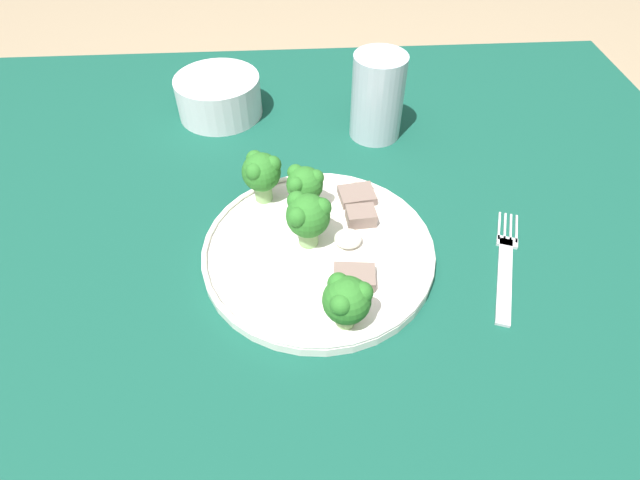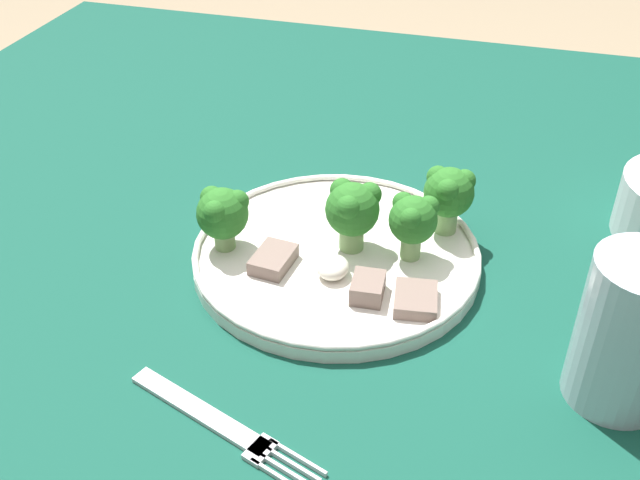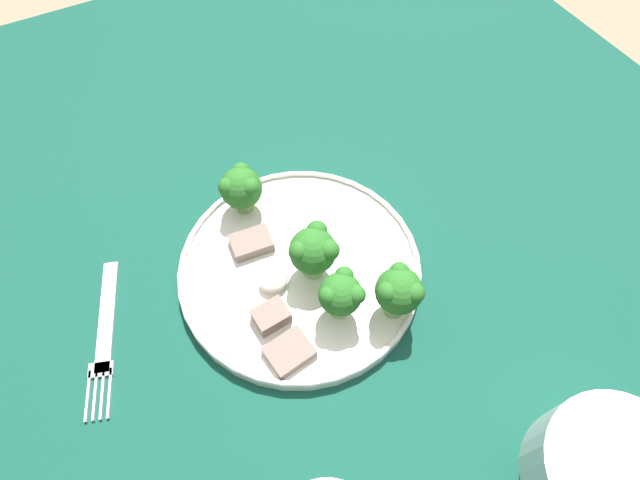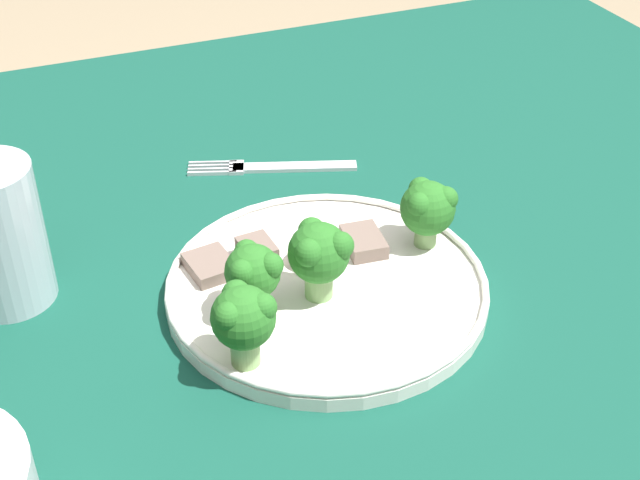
% 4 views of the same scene
% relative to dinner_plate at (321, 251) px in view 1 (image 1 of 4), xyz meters
% --- Properties ---
extents(table, '(1.15, 1.13, 0.71)m').
position_rel_dinner_plate_xyz_m(table, '(-0.02, -0.05, -0.09)').
color(table, '#114738').
rests_on(table, ground_plane).
extents(dinner_plate, '(0.26, 0.26, 0.02)m').
position_rel_dinner_plate_xyz_m(dinner_plate, '(0.00, 0.00, 0.00)').
color(dinner_plate, white).
rests_on(dinner_plate, table).
extents(fork, '(0.08, 0.17, 0.00)m').
position_rel_dinner_plate_xyz_m(fork, '(0.21, -0.03, -0.01)').
color(fork, silver).
rests_on(fork, table).
extents(cream_bowl, '(0.13, 0.13, 0.06)m').
position_rel_dinner_plate_xyz_m(cream_bowl, '(-0.13, 0.31, 0.02)').
color(cream_bowl, silver).
rests_on(cream_bowl, table).
extents(drinking_glass, '(0.07, 0.07, 0.12)m').
position_rel_dinner_plate_xyz_m(drinking_glass, '(0.10, 0.24, 0.04)').
color(drinking_glass, '#B2C1CC').
rests_on(drinking_glass, table).
extents(broccoli_floret_near_rim_left, '(0.05, 0.05, 0.07)m').
position_rel_dinner_plate_xyz_m(broccoli_floret_near_rim_left, '(-0.01, 0.01, 0.04)').
color(broccoli_floret_near_rim_left, '#7FA866').
rests_on(broccoli_floret_near_rim_left, dinner_plate).
extents(broccoli_floret_center_left, '(0.05, 0.05, 0.07)m').
position_rel_dinner_plate_xyz_m(broccoli_floret_center_left, '(-0.06, 0.09, 0.04)').
color(broccoli_floret_center_left, '#7FA866').
rests_on(broccoli_floret_center_left, dinner_plate).
extents(broccoli_floret_back_left, '(0.05, 0.05, 0.06)m').
position_rel_dinner_plate_xyz_m(broccoli_floret_back_left, '(0.02, -0.10, 0.04)').
color(broccoli_floret_back_left, '#7FA866').
rests_on(broccoli_floret_back_left, dinner_plate).
extents(broccoli_floret_front_left, '(0.04, 0.04, 0.06)m').
position_rel_dinner_plate_xyz_m(broccoli_floret_front_left, '(-0.01, 0.07, 0.04)').
color(broccoli_floret_front_left, '#7FA866').
rests_on(broccoli_floret_front_left, dinner_plate).
extents(meat_slice_front_slice, '(0.04, 0.03, 0.02)m').
position_rel_dinner_plate_xyz_m(meat_slice_front_slice, '(0.05, 0.04, 0.01)').
color(meat_slice_front_slice, '#756056').
rests_on(meat_slice_front_slice, dinner_plate).
extents(meat_slice_middle_slice, '(0.05, 0.04, 0.01)m').
position_rel_dinner_plate_xyz_m(meat_slice_middle_slice, '(0.04, -0.05, 0.01)').
color(meat_slice_middle_slice, '#756056').
rests_on(meat_slice_middle_slice, dinner_plate).
extents(meat_slice_rear_slice, '(0.05, 0.04, 0.01)m').
position_rel_dinner_plate_xyz_m(meat_slice_rear_slice, '(0.05, 0.08, 0.01)').
color(meat_slice_rear_slice, '#756056').
rests_on(meat_slice_rear_slice, dinner_plate).
extents(sauce_dollop, '(0.03, 0.03, 0.02)m').
position_rel_dinner_plate_xyz_m(sauce_dollop, '(0.03, 0.01, 0.01)').
color(sauce_dollop, silver).
rests_on(sauce_dollop, dinner_plate).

